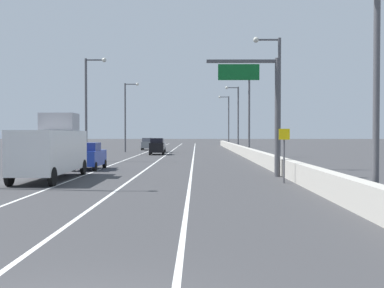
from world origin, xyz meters
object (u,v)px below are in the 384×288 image
object	(u,v)px
speed_advisory_sign	(284,151)
lamp_post_right_near	(370,49)
car_silver_1	(159,145)
lamp_post_right_third	(247,107)
lamp_post_left_far	(127,112)
lamp_post_left_mid	(89,102)
overhead_sign_gantry	(266,102)
car_black_3	(157,146)
lamp_post_right_second	(276,93)
lamp_post_right_fourth	(237,114)
lamp_post_right_fifth	(227,118)
car_gray_0	(147,144)
box_truck	(51,149)
car_blue_2	(89,156)

from	to	relation	value
speed_advisory_sign	lamp_post_right_near	bearing A→B (deg)	-80.17
lamp_post_right_near	car_silver_1	bearing A→B (deg)	103.09
lamp_post_right_third	lamp_post_left_far	distance (m)	21.04
lamp_post_left_far	lamp_post_left_mid	bearing A→B (deg)	-90.98
overhead_sign_gantry	car_black_3	bearing A→B (deg)	107.19
speed_advisory_sign	lamp_post_right_second	distance (m)	11.12
overhead_sign_gantry	lamp_post_right_fourth	bearing A→B (deg)	87.53
lamp_post_right_fourth	lamp_post_right_third	bearing A→B (deg)	-91.19
lamp_post_right_second	lamp_post_right_fourth	distance (m)	37.83
lamp_post_right_fifth	car_black_3	xyz separation A→B (m)	(-11.20, -32.47, -4.76)
overhead_sign_gantry	car_black_3	size ratio (longest dim) A/B	1.79
lamp_post_right_fifth	car_gray_0	size ratio (longest dim) A/B	2.43
lamp_post_right_near	lamp_post_left_mid	size ratio (longest dim) A/B	1.00
speed_advisory_sign	box_truck	bearing A→B (deg)	172.05
speed_advisory_sign	lamp_post_right_fourth	bearing A→B (deg)	88.25
lamp_post_right_fourth	lamp_post_left_mid	bearing A→B (deg)	-121.02
car_blue_2	box_truck	size ratio (longest dim) A/B	0.51
lamp_post_left_far	car_black_3	distance (m)	10.76
lamp_post_right_third	lamp_post_right_fifth	bearing A→B (deg)	89.71
car_silver_1	lamp_post_right_second	bearing A→B (deg)	-70.06
overhead_sign_gantry	speed_advisory_sign	distance (m)	4.89
lamp_post_left_mid	car_silver_1	bearing A→B (deg)	77.17
lamp_post_right_third	car_gray_0	distance (m)	26.71
lamp_post_right_third	lamp_post_left_far	xyz separation A→B (m)	(-16.08, 13.57, 0.00)
lamp_post_right_fourth	box_truck	distance (m)	48.74
lamp_post_left_far	car_silver_1	xyz separation A→B (m)	(4.67, -0.48, -4.84)
overhead_sign_gantry	box_truck	size ratio (longest dim) A/B	0.90
speed_advisory_sign	car_blue_2	world-z (taller)	speed_advisory_sign
lamp_post_right_third	lamp_post_left_mid	distance (m)	18.84
speed_advisory_sign	lamp_post_right_third	world-z (taller)	lamp_post_right_third
car_silver_1	car_gray_0	bearing A→B (deg)	105.89
lamp_post_left_mid	lamp_post_right_third	bearing A→B (deg)	29.00
lamp_post_right_second	car_silver_1	bearing A→B (deg)	109.94
overhead_sign_gantry	lamp_post_right_fifth	bearing A→B (deg)	88.45
car_black_3	box_truck	bearing A→B (deg)	-96.15
lamp_post_right_second	car_silver_1	distance (m)	34.39
speed_advisory_sign	car_black_3	size ratio (longest dim) A/B	0.71
speed_advisory_sign	lamp_post_right_fifth	distance (m)	67.15
overhead_sign_gantry	lamp_post_right_third	world-z (taller)	lamp_post_right_third
overhead_sign_gantry	lamp_post_left_far	world-z (taller)	lamp_post_left_far
speed_advisory_sign	lamp_post_right_fifth	world-z (taller)	lamp_post_right_fifth
car_blue_2	speed_advisory_sign	bearing A→B (deg)	-36.23
car_gray_0	lamp_post_right_fourth	bearing A→B (deg)	-12.94
lamp_post_left_mid	lamp_post_right_fourth	bearing A→B (deg)	58.98
lamp_post_right_near	lamp_post_left_mid	bearing A→B (deg)	120.49
car_blue_2	box_truck	xyz separation A→B (m)	(-0.51, -7.60, 0.81)
lamp_post_right_near	lamp_post_right_fifth	size ratio (longest dim) A/B	1.00
overhead_sign_gantry	car_blue_2	xyz separation A→B (m)	(-12.50, 5.61, -3.71)
lamp_post_right_second	lamp_post_right_third	size ratio (longest dim) A/B	1.00
lamp_post_right_second	car_black_3	size ratio (longest dim) A/B	2.41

